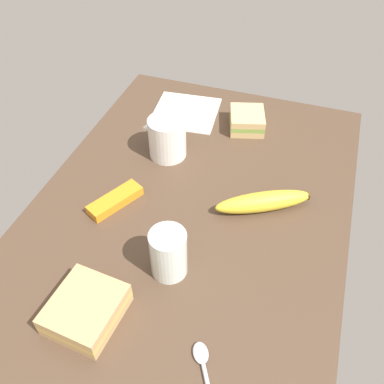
{
  "coord_description": "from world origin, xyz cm",
  "views": [
    {
      "loc": [
        -57.69,
        -19.56,
        65.74
      ],
      "look_at": [
        0.0,
        0.0,
        5.0
      ],
      "focal_mm": 39.42,
      "sensor_mm": 36.0,
      "label": 1
    }
  ],
  "objects_px": {
    "glass_of_milk": "(169,255)",
    "snack_bar": "(115,200)",
    "sandwich_main": "(247,120)",
    "banana": "(263,202)",
    "coffee_mug_black": "(167,137)",
    "paper_napkin": "(186,112)",
    "spoon": "(203,366)",
    "sandwich_side": "(86,310)"
  },
  "relations": [
    {
      "from": "glass_of_milk",
      "to": "snack_bar",
      "type": "xyz_separation_m",
      "value": [
        0.12,
        0.16,
        -0.03
      ]
    },
    {
      "from": "sandwich_main",
      "to": "glass_of_milk",
      "type": "height_order",
      "value": "glass_of_milk"
    },
    {
      "from": "glass_of_milk",
      "to": "banana",
      "type": "distance_m",
      "value": 0.24
    },
    {
      "from": "coffee_mug_black",
      "to": "paper_napkin",
      "type": "bearing_deg",
      "value": 5.72
    },
    {
      "from": "banana",
      "to": "glass_of_milk",
      "type": "bearing_deg",
      "value": 147.66
    },
    {
      "from": "glass_of_milk",
      "to": "paper_napkin",
      "type": "bearing_deg",
      "value": 16.01
    },
    {
      "from": "spoon",
      "to": "banana",
      "type": "bearing_deg",
      "value": -2.62
    },
    {
      "from": "banana",
      "to": "paper_napkin",
      "type": "xyz_separation_m",
      "value": [
        0.28,
        0.26,
        -0.02
      ]
    },
    {
      "from": "snack_bar",
      "to": "banana",
      "type": "bearing_deg",
      "value": -46.81
    },
    {
      "from": "snack_bar",
      "to": "spoon",
      "type": "bearing_deg",
      "value": -106.75
    },
    {
      "from": "coffee_mug_black",
      "to": "spoon",
      "type": "height_order",
      "value": "coffee_mug_black"
    },
    {
      "from": "sandwich_main",
      "to": "sandwich_side",
      "type": "relative_size",
      "value": 0.88
    },
    {
      "from": "coffee_mug_black",
      "to": "glass_of_milk",
      "type": "height_order",
      "value": "same"
    },
    {
      "from": "sandwich_main",
      "to": "snack_bar",
      "type": "height_order",
      "value": "sandwich_main"
    },
    {
      "from": "glass_of_milk",
      "to": "snack_bar",
      "type": "relative_size",
      "value": 0.8
    },
    {
      "from": "sandwich_main",
      "to": "spoon",
      "type": "distance_m",
      "value": 0.62
    },
    {
      "from": "sandwich_main",
      "to": "banana",
      "type": "bearing_deg",
      "value": -159.79
    },
    {
      "from": "glass_of_milk",
      "to": "sandwich_side",
      "type": "bearing_deg",
      "value": 144.06
    },
    {
      "from": "glass_of_milk",
      "to": "spoon",
      "type": "relative_size",
      "value": 0.91
    },
    {
      "from": "spoon",
      "to": "paper_napkin",
      "type": "bearing_deg",
      "value": 21.65
    },
    {
      "from": "coffee_mug_black",
      "to": "snack_bar",
      "type": "relative_size",
      "value": 0.91
    },
    {
      "from": "sandwich_main",
      "to": "banana",
      "type": "height_order",
      "value": "sandwich_main"
    },
    {
      "from": "spoon",
      "to": "snack_bar",
      "type": "distance_m",
      "value": 0.38
    },
    {
      "from": "spoon",
      "to": "paper_napkin",
      "type": "relative_size",
      "value": 0.64
    },
    {
      "from": "snack_bar",
      "to": "paper_napkin",
      "type": "distance_m",
      "value": 0.36
    },
    {
      "from": "sandwich_main",
      "to": "paper_napkin",
      "type": "xyz_separation_m",
      "value": [
        0.01,
        0.17,
        -0.02
      ]
    },
    {
      "from": "glass_of_milk",
      "to": "paper_napkin",
      "type": "distance_m",
      "value": 0.5
    },
    {
      "from": "banana",
      "to": "paper_napkin",
      "type": "bearing_deg",
      "value": 43.73
    },
    {
      "from": "glass_of_milk",
      "to": "spoon",
      "type": "distance_m",
      "value": 0.19
    },
    {
      "from": "paper_napkin",
      "to": "coffee_mug_black",
      "type": "bearing_deg",
      "value": -174.28
    },
    {
      "from": "sandwich_main",
      "to": "sandwich_side",
      "type": "bearing_deg",
      "value": 168.12
    },
    {
      "from": "sandwich_side",
      "to": "glass_of_milk",
      "type": "xyz_separation_m",
      "value": [
        0.13,
        -0.09,
        0.02
      ]
    },
    {
      "from": "coffee_mug_black",
      "to": "sandwich_side",
      "type": "relative_size",
      "value": 0.87
    },
    {
      "from": "banana",
      "to": "spoon",
      "type": "bearing_deg",
      "value": 177.38
    },
    {
      "from": "sandwich_main",
      "to": "snack_bar",
      "type": "distance_m",
      "value": 0.4
    },
    {
      "from": "sandwich_side",
      "to": "glass_of_milk",
      "type": "height_order",
      "value": "glass_of_milk"
    },
    {
      "from": "glass_of_milk",
      "to": "paper_napkin",
      "type": "xyz_separation_m",
      "value": [
        0.48,
        0.14,
        -0.04
      ]
    },
    {
      "from": "sandwich_side",
      "to": "glass_of_milk",
      "type": "bearing_deg",
      "value": -35.94
    },
    {
      "from": "paper_napkin",
      "to": "sandwich_side",
      "type": "bearing_deg",
      "value": -175.98
    },
    {
      "from": "paper_napkin",
      "to": "banana",
      "type": "bearing_deg",
      "value": -136.27
    },
    {
      "from": "glass_of_milk",
      "to": "snack_bar",
      "type": "bearing_deg",
      "value": 54.56
    },
    {
      "from": "snack_bar",
      "to": "glass_of_milk",
      "type": "bearing_deg",
      "value": -98.31
    }
  ]
}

